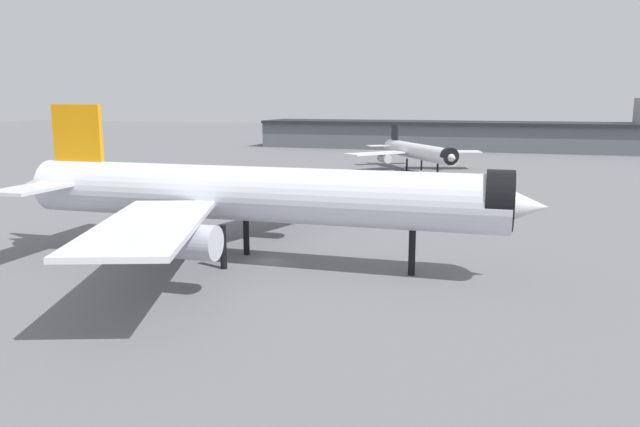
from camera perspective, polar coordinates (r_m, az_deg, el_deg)
ground at (r=80.04m, az=-4.76°, el=-4.51°), size 900.00×900.00×0.00m
airliner_near_gate at (r=77.86m, az=-6.22°, el=1.73°), size 70.56×64.39×20.17m
airliner_far_taxiway at (r=182.60m, az=9.06°, el=5.73°), size 38.04×42.61×13.09m
terminal_building at (r=266.45m, az=16.28°, el=6.99°), size 198.50×31.63×21.51m
service_truck_front at (r=115.61m, az=4.60°, el=0.99°), size 5.36×5.65×3.00m
baggage_tug_wing at (r=110.60m, az=10.73°, el=0.07°), size 3.57×2.90×1.85m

